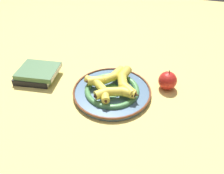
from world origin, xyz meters
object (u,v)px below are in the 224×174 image
(decorative_bowl, at_px, (112,91))
(book_stack, at_px, (38,73))
(banana_c, at_px, (125,81))
(apple, at_px, (168,80))
(banana_b, at_px, (107,77))
(banana_a, at_px, (100,88))
(banana_d, at_px, (116,93))

(decorative_bowl, bearing_deg, book_stack, 177.92)
(banana_c, xyz_separation_m, apple, (0.17, 0.07, -0.01))
(banana_b, distance_m, apple, 0.26)
(book_stack, xyz_separation_m, apple, (0.57, 0.09, 0.01))
(apple, bearing_deg, banana_c, -158.73)
(book_stack, relative_size, apple, 2.17)
(banana_c, bearing_deg, apple, 91.93)
(decorative_bowl, height_order, book_stack, book_stack)
(decorative_bowl, height_order, banana_a, banana_a)
(decorative_bowl, xyz_separation_m, banana_c, (0.04, 0.04, 0.04))
(banana_a, xyz_separation_m, banana_c, (0.09, 0.07, 0.00))
(banana_d, xyz_separation_m, apple, (0.18, 0.15, -0.01))
(banana_a, height_order, banana_c, banana_c)
(banana_c, height_order, apple, apple)
(banana_a, bearing_deg, book_stack, 33.72)
(banana_c, height_order, banana_d, banana_c)
(decorative_bowl, bearing_deg, banana_a, -140.73)
(decorative_bowl, relative_size, apple, 3.60)
(banana_a, height_order, book_stack, banana_a)
(banana_b, height_order, apple, apple)
(banana_c, relative_size, apple, 2.18)
(decorative_bowl, distance_m, book_stack, 0.35)
(book_stack, bearing_deg, decorative_bowl, -7.30)
(banana_c, relative_size, book_stack, 1.00)
(banana_a, xyz_separation_m, banana_d, (0.07, -0.01, 0.00))
(banana_b, xyz_separation_m, book_stack, (-0.32, -0.03, -0.02))
(decorative_bowl, bearing_deg, apple, 25.22)
(banana_c, distance_m, apple, 0.18)
(decorative_bowl, distance_m, apple, 0.24)
(decorative_bowl, height_order, banana_d, banana_d)
(banana_b, distance_m, banana_d, 0.11)
(banana_a, xyz_separation_m, banana_b, (0.01, 0.07, 0.00))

